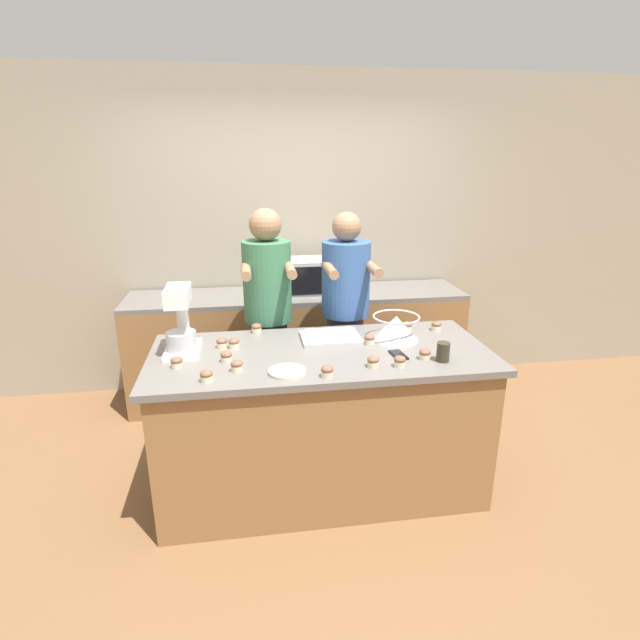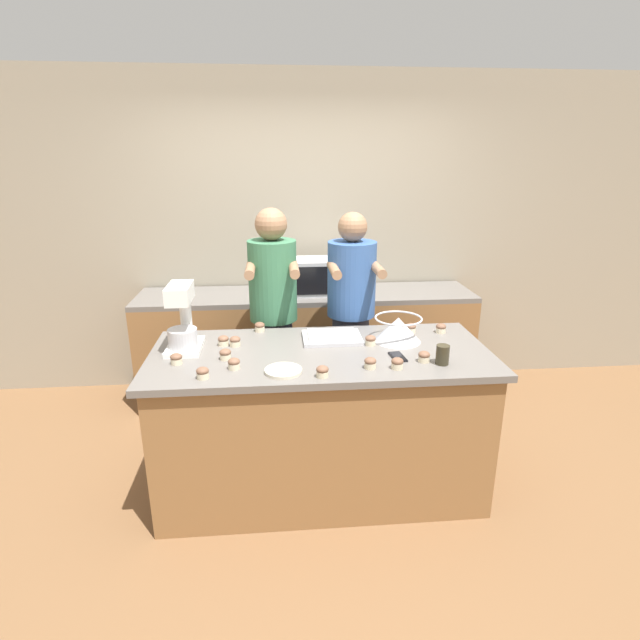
% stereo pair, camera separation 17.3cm
% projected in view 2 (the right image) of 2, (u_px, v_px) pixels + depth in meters
% --- Properties ---
extents(ground_plane, '(16.00, 16.00, 0.00)m').
position_uv_depth(ground_plane, '(321.00, 483.00, 3.23)').
color(ground_plane, brown).
extents(back_wall, '(10.00, 0.06, 2.70)m').
position_uv_depth(back_wall, '(304.00, 236.00, 4.38)').
color(back_wall, gray).
rests_on(back_wall, ground_plane).
extents(island_counter, '(2.00, 0.88, 0.92)m').
position_uv_depth(island_counter, '(321.00, 420.00, 3.09)').
color(island_counter, olive).
rests_on(island_counter, ground_plane).
extents(back_counter, '(2.80, 0.60, 0.93)m').
position_uv_depth(back_counter, '(307.00, 344.00, 4.32)').
color(back_counter, olive).
rests_on(back_counter, ground_plane).
extents(person_left, '(0.35, 0.51, 1.70)m').
position_uv_depth(person_left, '(274.00, 322.00, 3.55)').
color(person_left, '#33384C').
rests_on(person_left, ground_plane).
extents(person_right, '(0.35, 0.51, 1.66)m').
position_uv_depth(person_right, '(351.00, 323.00, 3.60)').
color(person_right, '#33384C').
rests_on(person_right, ground_plane).
extents(stand_mixer, '(0.20, 0.30, 0.40)m').
position_uv_depth(stand_mixer, '(183.00, 321.00, 2.92)').
color(stand_mixer, white).
rests_on(stand_mixer, island_counter).
extents(mixing_bowl, '(0.29, 0.29, 0.15)m').
position_uv_depth(mixing_bowl, '(398.00, 328.00, 3.08)').
color(mixing_bowl, '#BCBCC1').
rests_on(mixing_bowl, island_counter).
extents(baking_tray, '(0.36, 0.27, 0.04)m').
position_uv_depth(baking_tray, '(332.00, 337.00, 3.12)').
color(baking_tray, '#BCBCC1').
rests_on(baking_tray, island_counter).
extents(microwave_oven, '(0.45, 0.33, 0.29)m').
position_uv_depth(microwave_oven, '(319.00, 276.00, 4.14)').
color(microwave_oven, '#B7B7BC').
rests_on(microwave_oven, back_counter).
extents(cell_phone, '(0.09, 0.15, 0.01)m').
position_uv_depth(cell_phone, '(398.00, 357.00, 2.85)').
color(cell_phone, black).
rests_on(cell_phone, island_counter).
extents(drinking_glass, '(0.07, 0.07, 0.11)m').
position_uv_depth(drinking_glass, '(443.00, 355.00, 2.75)').
color(drinking_glass, '#332D1E').
rests_on(drinking_glass, island_counter).
extents(small_plate, '(0.20, 0.20, 0.02)m').
position_uv_depth(small_plate, '(283.00, 371.00, 2.65)').
color(small_plate, beige).
rests_on(small_plate, island_counter).
extents(cupcake_0, '(0.07, 0.07, 0.06)m').
position_uv_depth(cupcake_0, '(397.00, 363.00, 2.69)').
color(cupcake_0, beige).
rests_on(cupcake_0, island_counter).
extents(cupcake_1, '(0.07, 0.07, 0.06)m').
position_uv_depth(cupcake_1, '(411.00, 328.00, 3.25)').
color(cupcake_1, beige).
rests_on(cupcake_1, island_counter).
extents(cupcake_2, '(0.07, 0.07, 0.06)m').
position_uv_depth(cupcake_2, '(234.00, 364.00, 2.69)').
color(cupcake_2, beige).
rests_on(cupcake_2, island_counter).
extents(cupcake_3, '(0.07, 0.07, 0.06)m').
position_uv_depth(cupcake_3, '(322.00, 371.00, 2.59)').
color(cupcake_3, beige).
rests_on(cupcake_3, island_counter).
extents(cupcake_4, '(0.07, 0.07, 0.06)m').
position_uv_depth(cupcake_4, '(223.00, 341.00, 3.02)').
color(cupcake_4, beige).
rests_on(cupcake_4, island_counter).
extents(cupcake_5, '(0.07, 0.07, 0.06)m').
position_uv_depth(cupcake_5, '(260.00, 327.00, 3.27)').
color(cupcake_5, beige).
rests_on(cupcake_5, island_counter).
extents(cupcake_6, '(0.07, 0.07, 0.06)m').
position_uv_depth(cupcake_6, '(225.00, 354.00, 2.82)').
color(cupcake_6, beige).
rests_on(cupcake_6, island_counter).
extents(cupcake_7, '(0.07, 0.07, 0.06)m').
position_uv_depth(cupcake_7, '(370.00, 363.00, 2.70)').
color(cupcake_7, beige).
rests_on(cupcake_7, island_counter).
extents(cupcake_8, '(0.07, 0.07, 0.06)m').
position_uv_depth(cupcake_8, '(424.00, 356.00, 2.78)').
color(cupcake_8, beige).
rests_on(cupcake_8, island_counter).
extents(cupcake_9, '(0.07, 0.07, 0.06)m').
position_uv_depth(cupcake_9, '(235.00, 341.00, 3.01)').
color(cupcake_9, beige).
rests_on(cupcake_9, island_counter).
extents(cupcake_10, '(0.07, 0.07, 0.06)m').
position_uv_depth(cupcake_10, '(203.00, 373.00, 2.58)').
color(cupcake_10, beige).
rests_on(cupcake_10, island_counter).
extents(cupcake_11, '(0.07, 0.07, 0.06)m').
position_uv_depth(cupcake_11, '(176.00, 359.00, 2.75)').
color(cupcake_11, beige).
rests_on(cupcake_11, island_counter).
extents(cupcake_12, '(0.07, 0.07, 0.06)m').
position_uv_depth(cupcake_12, '(370.00, 340.00, 3.03)').
color(cupcake_12, beige).
rests_on(cupcake_12, island_counter).
extents(cupcake_13, '(0.07, 0.07, 0.06)m').
position_uv_depth(cupcake_13, '(441.00, 328.00, 3.24)').
color(cupcake_13, beige).
rests_on(cupcake_13, island_counter).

